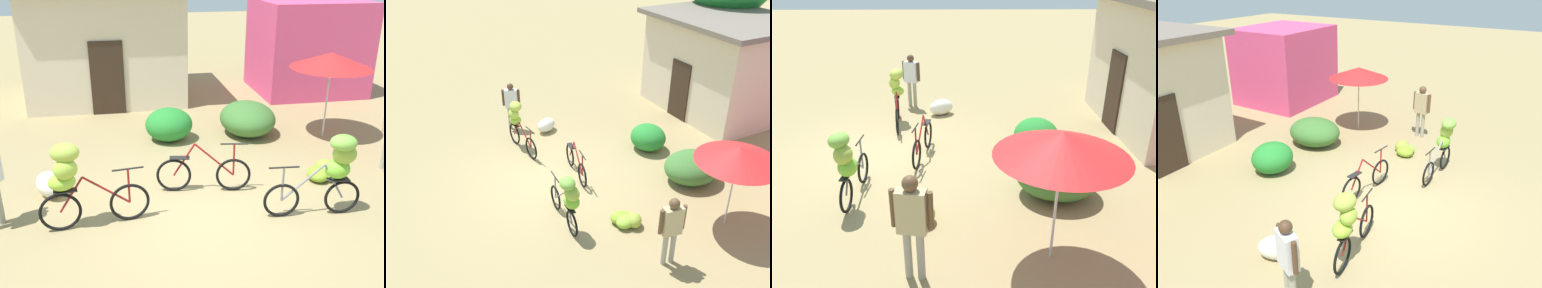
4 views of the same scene
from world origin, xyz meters
TOP-DOWN VIEW (x-y plane):
  - ground_plane at (0.00, 0.00)m, footprint 60.00×60.00m
  - shop_pink at (4.76, 6.88)m, footprint 3.20×2.80m
  - hedge_bush_front_left at (-0.13, 3.35)m, footprint 1.11×1.02m
  - hedge_bush_front_right at (1.80, 3.40)m, footprint 1.33×1.55m
  - hedge_bush_mid at (1.89, 3.46)m, footprint 1.07×1.24m
  - market_umbrella at (3.56, 2.91)m, footprint 1.86×1.86m
  - bicycle_leftmost at (-2.05, -0.08)m, footprint 1.74×0.47m
  - bicycle_near_pile at (0.16, 0.75)m, footprint 1.72×0.33m
  - bicycle_center_loaded at (2.08, -0.40)m, footprint 1.65×0.47m
  - banana_pile_on_ground at (2.56, 0.83)m, footprint 0.78×0.75m
  - produce_sack at (-2.61, 1.08)m, footprint 0.72×0.82m
  - person_vendor at (-3.33, 0.19)m, footprint 0.35×0.53m
  - person_bystander at (3.96, 0.93)m, footprint 0.26×0.57m

SIDE VIEW (x-z plane):
  - ground_plane at x=0.00m, z-range 0.00..0.00m
  - banana_pile_on_ground at x=2.56m, z-range -0.02..0.31m
  - produce_sack at x=-2.61m, z-range 0.00..0.44m
  - bicycle_near_pile at x=0.16m, z-range -0.12..0.83m
  - hedge_bush_mid at x=1.89m, z-range 0.00..0.74m
  - hedge_bush_front_left at x=-0.13m, z-range 0.00..0.78m
  - hedge_bush_front_right at x=1.80m, z-range 0.00..0.80m
  - bicycle_leftmost at x=-2.05m, z-range 0.15..1.61m
  - bicycle_center_loaded at x=2.08m, z-range 0.16..1.60m
  - person_vendor at x=-3.33m, z-range 0.17..1.75m
  - person_bystander at x=3.96m, z-range 0.18..1.80m
  - shop_pink at x=4.76m, z-range 0.00..2.84m
  - market_umbrella at x=3.56m, z-range 0.84..2.87m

